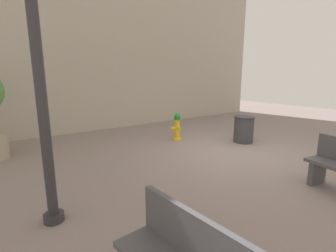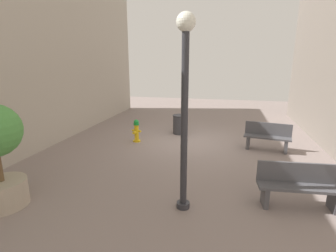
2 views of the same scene
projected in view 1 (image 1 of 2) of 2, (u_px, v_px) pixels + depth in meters
The scene contains 5 objects.
ground_plane at pixel (234, 152), 6.62m from camera, with size 23.40×23.40×0.00m, color gray.
building_facade_right at pixel (69, 17), 8.37m from camera, with size 0.70×18.00×8.02m, color #B2A899.
fire_hydrant at pixel (177, 126), 7.81m from camera, with size 0.40×0.37×0.88m.
street_lamp at pixel (36, 44), 3.00m from camera, with size 0.36×0.36×3.90m.
trash_bin at pixel (244, 129), 7.55m from camera, with size 0.62×0.62×0.81m.
Camera 1 is at (-4.11, 5.15, 2.05)m, focal length 26.10 mm.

